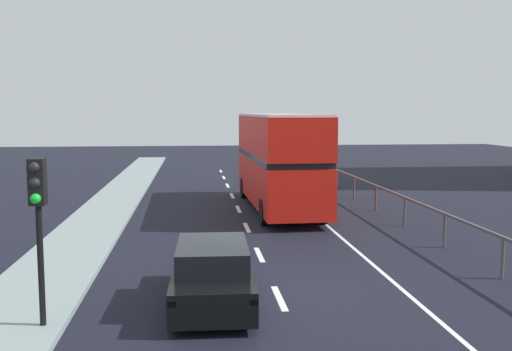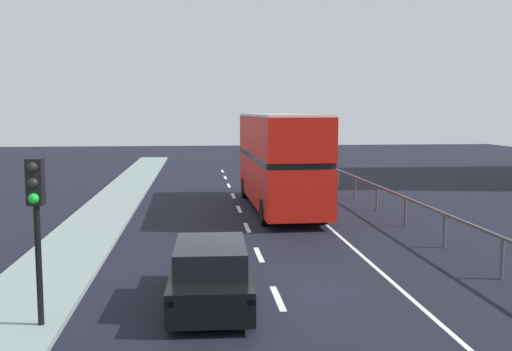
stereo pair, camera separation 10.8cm
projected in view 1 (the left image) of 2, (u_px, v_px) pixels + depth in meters
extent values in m
cube|color=black|center=(275.00, 291.00, 14.14)|extent=(73.74, 120.00, 0.10)
cube|color=gray|center=(32.00, 295.00, 13.51)|extent=(2.40, 80.00, 0.14)
cube|color=silver|center=(279.00, 298.00, 13.47)|extent=(0.16, 1.82, 0.01)
cube|color=silver|center=(259.00, 255.00, 17.56)|extent=(0.16, 1.82, 0.01)
cube|color=silver|center=(247.00, 228.00, 21.65)|extent=(0.16, 1.82, 0.01)
cube|color=silver|center=(238.00, 209.00, 25.74)|extent=(0.16, 1.82, 0.01)
cube|color=silver|center=(232.00, 196.00, 29.83)|extent=(0.16, 1.82, 0.01)
cube|color=silver|center=(227.00, 185.00, 33.92)|extent=(0.16, 1.82, 0.01)
cube|color=silver|center=(224.00, 178.00, 38.01)|extent=(0.16, 1.82, 0.01)
cube|color=silver|center=(221.00, 171.00, 42.10)|extent=(0.16, 1.82, 0.01)
cube|color=silver|center=(320.00, 219.00, 23.36)|extent=(0.12, 46.00, 0.01)
cube|color=#4F4B4C|center=(390.00, 191.00, 23.54)|extent=(0.08, 42.00, 0.08)
cylinder|color=#4F4B4C|center=(503.00, 258.00, 14.96)|extent=(0.10, 0.10, 1.09)
cylinder|color=#4F4B4C|center=(444.00, 231.00, 18.42)|extent=(0.10, 0.10, 1.09)
cylinder|color=#4F4B4C|center=(405.00, 212.00, 21.88)|extent=(0.10, 0.10, 1.09)
cylinder|color=#4F4B4C|center=(376.00, 198.00, 25.33)|extent=(0.10, 0.10, 1.09)
cylinder|color=#4F4B4C|center=(354.00, 188.00, 28.79)|extent=(0.10, 0.10, 1.09)
cylinder|color=#4F4B4C|center=(337.00, 180.00, 32.25)|extent=(0.10, 0.10, 1.09)
cylinder|color=#4F4B4C|center=(323.00, 173.00, 35.71)|extent=(0.10, 0.10, 1.09)
cylinder|color=#4F4B4C|center=(311.00, 168.00, 39.17)|extent=(0.10, 0.10, 1.09)
cylinder|color=#4F4B4C|center=(302.00, 163.00, 42.63)|extent=(0.10, 0.10, 1.09)
cube|color=red|center=(279.00, 180.00, 25.60)|extent=(2.74, 10.26, 1.90)
cube|color=black|center=(279.00, 156.00, 25.48)|extent=(2.75, 9.85, 0.24)
cube|color=red|center=(279.00, 135.00, 25.38)|extent=(2.74, 10.26, 1.63)
cube|color=silver|center=(279.00, 115.00, 25.28)|extent=(2.69, 10.05, 0.10)
cube|color=black|center=(263.00, 167.00, 30.60)|extent=(2.27, 0.09, 1.33)
cube|color=yellow|center=(263.00, 123.00, 30.34)|extent=(1.51, 0.07, 0.28)
cylinder|color=black|center=(244.00, 188.00, 29.19)|extent=(0.30, 1.01, 1.00)
cylinder|color=black|center=(289.00, 187.00, 29.49)|extent=(0.30, 1.01, 1.00)
cylinder|color=black|center=(264.00, 212.00, 22.09)|extent=(0.30, 1.01, 1.00)
cylinder|color=black|center=(323.00, 211.00, 22.39)|extent=(0.30, 1.01, 1.00)
cube|color=black|center=(212.00, 280.00, 13.08)|extent=(1.87, 4.31, 0.70)
cube|color=black|center=(212.00, 256.00, 12.80)|extent=(1.61, 2.39, 0.55)
cube|color=red|center=(172.00, 304.00, 10.92)|extent=(0.16, 0.06, 0.12)
cube|color=red|center=(254.00, 302.00, 11.04)|extent=(0.16, 0.06, 0.12)
cylinder|color=black|center=(180.00, 273.00, 14.46)|extent=(0.22, 0.65, 0.64)
cylinder|color=black|center=(244.00, 271.00, 14.58)|extent=(0.22, 0.65, 0.64)
cylinder|color=black|center=(173.00, 312.00, 11.62)|extent=(0.22, 0.65, 0.64)
cylinder|color=black|center=(252.00, 310.00, 11.75)|extent=(0.22, 0.65, 0.64)
cylinder|color=black|center=(40.00, 243.00, 11.22)|extent=(0.12, 0.12, 3.29)
cube|color=black|center=(37.00, 182.00, 11.09)|extent=(0.30, 0.30, 0.90)
sphere|color=black|center=(34.00, 167.00, 10.89)|extent=(0.20, 0.20, 0.20)
sphere|color=black|center=(35.00, 183.00, 10.92)|extent=(0.20, 0.20, 0.20)
sphere|color=green|center=(36.00, 199.00, 10.96)|extent=(0.20, 0.20, 0.20)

